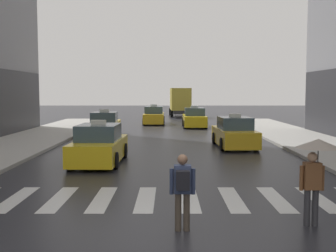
{
  "coord_description": "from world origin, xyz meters",
  "views": [
    {
      "loc": [
        0.02,
        -8.34,
        2.97
      ],
      "look_at": [
        -0.03,
        8.0,
        1.62
      ],
      "focal_mm": 44.6,
      "sensor_mm": 36.0,
      "label": 1
    }
  ],
  "objects": [
    {
      "name": "pedestrian_with_umbrella",
      "position": [
        3.27,
        0.71,
        1.52
      ],
      "size": [
        0.96,
        0.96,
        1.94
      ],
      "color": "#333338",
      "rests_on": "ground"
    },
    {
      "name": "pedestrian_with_backpack",
      "position": [
        0.32,
        0.33,
        0.97
      ],
      "size": [
        0.55,
        0.43,
        1.65
      ],
      "color": "#473D33",
      "rests_on": "ground"
    },
    {
      "name": "crosswalk_markings",
      "position": [
        0.0,
        3.0,
        0.0
      ],
      "size": [
        11.3,
        2.8,
        0.01
      ],
      "color": "silver",
      "rests_on": "ground"
    },
    {
      "name": "taxi_third",
      "position": [
        -4.18,
        19.14,
        0.72
      ],
      "size": [
        2.06,
        4.6,
        1.8
      ],
      "color": "gold",
      "rests_on": "ground"
    },
    {
      "name": "taxi_fourth",
      "position": [
        2.22,
        26.36,
        0.72
      ],
      "size": [
        1.94,
        4.54,
        1.8
      ],
      "color": "yellow",
      "rests_on": "ground"
    },
    {
      "name": "box_truck",
      "position": [
        1.41,
        41.12,
        1.85
      ],
      "size": [
        2.48,
        7.61,
        3.35
      ],
      "color": "#2D2D2D",
      "rests_on": "ground"
    },
    {
      "name": "taxi_second",
      "position": [
        3.56,
        13.8,
        0.72
      ],
      "size": [
        2.05,
        4.6,
        1.8
      ],
      "color": "gold",
      "rests_on": "ground"
    },
    {
      "name": "ground_plane",
      "position": [
        0.0,
        0.0,
        0.0
      ],
      "size": [
        160.0,
        160.0,
        0.0
      ],
      "primitive_type": "plane",
      "color": "#26262B"
    },
    {
      "name": "taxi_fifth",
      "position": [
        -1.27,
        29.59,
        0.72
      ],
      "size": [
        1.95,
        4.55,
        1.8
      ],
      "color": "gold",
      "rests_on": "ground"
    },
    {
      "name": "taxi_lead",
      "position": [
        -2.84,
        8.81,
        0.72
      ],
      "size": [
        2.02,
        4.58,
        1.8
      ],
      "color": "yellow",
      "rests_on": "ground"
    }
  ]
}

